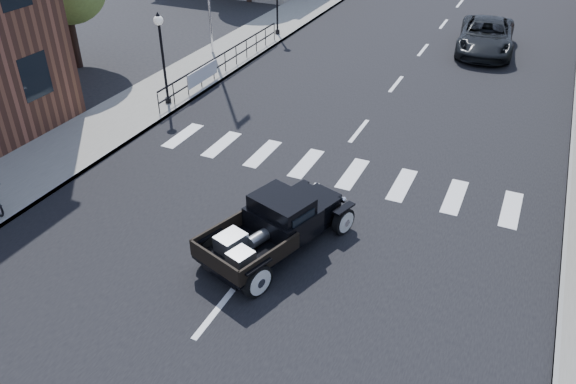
% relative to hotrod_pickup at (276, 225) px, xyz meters
% --- Properties ---
extents(ground, '(120.00, 120.00, 0.00)m').
position_rel_hotrod_pickup_xyz_m(ground, '(-0.26, 0.43, -0.77)').
color(ground, black).
rests_on(ground, ground).
extents(road, '(14.00, 80.00, 0.02)m').
position_rel_hotrod_pickup_xyz_m(road, '(-0.26, 15.43, -0.76)').
color(road, black).
rests_on(road, ground).
extents(road_markings, '(12.00, 60.00, 0.06)m').
position_rel_hotrod_pickup_xyz_m(road_markings, '(-0.26, 10.43, -0.77)').
color(road_markings, silver).
rests_on(road_markings, ground).
extents(sidewalk_left, '(3.00, 80.00, 0.15)m').
position_rel_hotrod_pickup_xyz_m(sidewalk_left, '(-8.76, 15.43, -0.70)').
color(sidewalk_left, gray).
rests_on(sidewalk_left, ground).
extents(railing, '(0.08, 10.00, 1.00)m').
position_rel_hotrod_pickup_xyz_m(railing, '(-7.56, 10.43, -0.12)').
color(railing, black).
rests_on(railing, sidewalk_left).
extents(banner, '(0.04, 2.20, 0.60)m').
position_rel_hotrod_pickup_xyz_m(banner, '(-7.48, 8.43, -0.32)').
color(banner, silver).
rests_on(banner, sidewalk_left).
extents(lamp_post_b, '(0.36, 0.36, 3.53)m').
position_rel_hotrod_pickup_xyz_m(lamp_post_b, '(-7.86, 6.43, 1.14)').
color(lamp_post_b, black).
rests_on(lamp_post_b, sidewalk_left).
extents(lamp_post_c, '(0.36, 0.36, 3.53)m').
position_rel_hotrod_pickup_xyz_m(lamp_post_c, '(-7.86, 16.43, 1.14)').
color(lamp_post_c, black).
rests_on(lamp_post_c, sidewalk_left).
extents(hotrod_pickup, '(3.36, 4.88, 1.54)m').
position_rel_hotrod_pickup_xyz_m(hotrod_pickup, '(0.00, 0.00, 0.00)').
color(hotrod_pickup, black).
rests_on(hotrod_pickup, ground).
extents(second_car, '(3.06, 5.74, 1.54)m').
position_rel_hotrod_pickup_xyz_m(second_car, '(2.50, 18.48, -0.00)').
color(second_car, black).
rests_on(second_car, ground).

